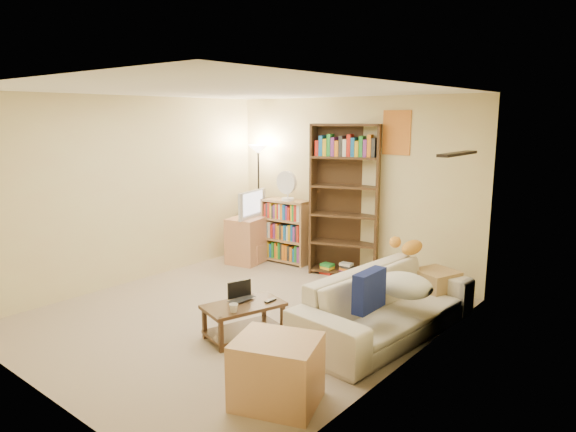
% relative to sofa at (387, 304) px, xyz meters
% --- Properties ---
extents(room, '(4.50, 4.54, 2.52)m').
position_rel_sofa_xyz_m(room, '(-1.55, -0.59, 1.30)').
color(room, tan).
rests_on(room, ground).
extents(sofa, '(2.36, 1.27, 0.64)m').
position_rel_sofa_xyz_m(sofa, '(0.00, 0.00, 0.00)').
color(sofa, beige).
rests_on(sofa, ground).
extents(navy_pillow, '(0.13, 0.42, 0.38)m').
position_rel_sofa_xyz_m(navy_pillow, '(0.06, -0.48, 0.29)').
color(navy_pillow, '#121B50').
rests_on(navy_pillow, sofa).
extents(cream_blanket, '(0.59, 0.42, 0.25)m').
position_rel_sofa_xyz_m(cream_blanket, '(0.16, 0.04, 0.23)').
color(cream_blanket, beige).
rests_on(cream_blanket, sofa).
extents(tabby_cat, '(0.51, 0.22, 0.17)m').
position_rel_sofa_xyz_m(tabby_cat, '(-0.21, 0.87, 0.41)').
color(tabby_cat, orange).
rests_on(tabby_cat, sofa).
extents(coffee_table, '(0.66, 0.90, 0.36)m').
position_rel_sofa_xyz_m(coffee_table, '(-1.09, -1.00, -0.10)').
color(coffee_table, '#422B19').
rests_on(coffee_table, ground).
extents(laptop, '(0.31, 0.20, 0.02)m').
position_rel_sofa_xyz_m(laptop, '(-1.12, -0.95, 0.05)').
color(laptop, black).
rests_on(laptop, coffee_table).
extents(laptop_screen, '(0.09, 0.26, 0.18)m').
position_rel_sofa_xyz_m(laptop_screen, '(-1.23, -0.92, 0.14)').
color(laptop_screen, white).
rests_on(laptop_screen, laptop).
extents(mug, '(0.15, 0.15, 0.08)m').
position_rel_sofa_xyz_m(mug, '(-1.01, -1.23, 0.08)').
color(mug, silver).
rests_on(mug, coffee_table).
extents(tv_remote, '(0.04, 0.14, 0.02)m').
position_rel_sofa_xyz_m(tv_remote, '(-0.93, -0.77, 0.04)').
color(tv_remote, black).
rests_on(tv_remote, coffee_table).
extents(tv_stand, '(0.59, 0.74, 0.70)m').
position_rel_sofa_xyz_m(tv_stand, '(-2.99, 1.05, 0.03)').
color(tv_stand, tan).
rests_on(tv_stand, ground).
extents(television, '(0.76, 0.38, 0.42)m').
position_rel_sofa_xyz_m(television, '(-2.99, 1.05, 0.59)').
color(television, black).
rests_on(television, tv_stand).
extents(tall_bookshelf, '(1.01, 0.63, 2.13)m').
position_rel_sofa_xyz_m(tall_bookshelf, '(-1.49, 1.45, 0.81)').
color(tall_bookshelf, '#48311C').
rests_on(tall_bookshelf, ground).
extents(short_bookshelf, '(0.78, 0.36, 0.98)m').
position_rel_sofa_xyz_m(short_bookshelf, '(-2.52, 1.40, 0.17)').
color(short_bookshelf, tan).
rests_on(short_bookshelf, ground).
extents(desk_fan, '(0.35, 0.20, 0.45)m').
position_rel_sofa_xyz_m(desk_fan, '(-2.47, 1.36, 0.89)').
color(desk_fan, white).
rests_on(desk_fan, short_bookshelf).
extents(floor_lamp, '(0.30, 0.30, 1.79)m').
position_rel_sofa_xyz_m(floor_lamp, '(-3.12, 1.43, 1.10)').
color(floor_lamp, black).
rests_on(floor_lamp, ground).
extents(side_table, '(0.54, 0.54, 0.49)m').
position_rel_sofa_xyz_m(side_table, '(0.12, 0.93, -0.08)').
color(side_table, tan).
rests_on(side_table, ground).
extents(end_cabinet, '(0.79, 0.73, 0.54)m').
position_rel_sofa_xyz_m(end_cabinet, '(-0.02, -1.73, -0.05)').
color(end_cabinet, tan).
rests_on(end_cabinet, ground).
extents(book_stacks, '(0.44, 0.24, 0.19)m').
position_rel_sofa_xyz_m(book_stacks, '(-1.53, 1.36, -0.24)').
color(book_stacks, red).
rests_on(book_stacks, ground).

